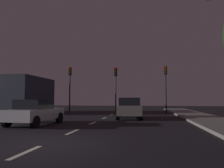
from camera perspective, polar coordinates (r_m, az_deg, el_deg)
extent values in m
plane|color=black|center=(14.22, -4.48, -9.99)|extent=(80.00, 80.00, 0.00)
cube|color=gray|center=(14.47, 26.24, -9.17)|extent=(3.00, 40.00, 0.15)
cube|color=silver|center=(6.60, -21.81, -16.39)|extent=(0.16, 1.60, 0.01)
cube|color=silver|center=(10.02, -10.41, -12.34)|extent=(0.16, 1.60, 0.01)
cube|color=silver|center=(13.64, -5.07, -10.21)|extent=(0.16, 1.60, 0.01)
cube|color=silver|center=(17.34, -2.01, -8.95)|extent=(0.16, 1.60, 0.01)
cube|color=silver|center=(21.07, -0.05, -8.11)|extent=(0.16, 1.60, 0.01)
cube|color=silver|center=(24.82, 1.32, -7.52)|extent=(0.16, 1.60, 0.01)
cube|color=silver|center=(28.59, 2.32, -7.09)|extent=(0.16, 1.60, 0.01)
cylinder|color=black|center=(24.66, -11.11, -1.55)|extent=(0.14, 0.14, 5.10)
cube|color=#382D0C|center=(24.85, -11.04, 3.30)|extent=(0.32, 0.24, 0.90)
sphere|color=red|center=(24.74, -11.15, 4.04)|extent=(0.20, 0.20, 0.20)
sphere|color=#3F2D0C|center=(24.70, -11.16, 3.35)|extent=(0.20, 0.20, 0.20)
sphere|color=#0C3319|center=(24.66, -11.17, 2.66)|extent=(0.20, 0.20, 0.20)
cylinder|color=#2D2D30|center=(23.40, 0.97, -1.69)|extent=(0.14, 0.14, 4.93)
cube|color=black|center=(23.58, 0.96, 3.21)|extent=(0.32, 0.24, 0.90)
sphere|color=red|center=(23.46, 0.91, 3.99)|extent=(0.20, 0.20, 0.20)
sphere|color=#3F2D0C|center=(23.42, 0.91, 3.26)|extent=(0.20, 0.20, 0.20)
sphere|color=#0C3319|center=(23.38, 0.91, 2.53)|extent=(0.20, 0.20, 0.20)
cylinder|color=black|center=(23.28, 14.03, -1.47)|extent=(0.14, 0.14, 5.00)
cube|color=#382D0C|center=(23.46, 13.94, 3.54)|extent=(0.32, 0.24, 0.90)
sphere|color=red|center=(23.35, 13.96, 4.32)|extent=(0.20, 0.20, 0.20)
sphere|color=#3F2D0C|center=(23.31, 13.98, 3.59)|extent=(0.20, 0.20, 0.20)
sphere|color=#0C3319|center=(23.27, 13.99, 2.86)|extent=(0.20, 0.20, 0.20)
cube|color=gray|center=(16.78, 4.63, -6.82)|extent=(2.03, 4.11, 0.70)
cube|color=black|center=(16.57, 4.62, -4.64)|extent=(1.67, 1.90, 0.58)
cylinder|color=black|center=(18.27, 2.06, -7.71)|extent=(0.26, 0.65, 0.64)
cylinder|color=black|center=(18.26, 7.25, -7.68)|extent=(0.26, 0.65, 0.64)
cylinder|color=black|center=(15.39, 1.54, -8.36)|extent=(0.26, 0.65, 0.64)
cylinder|color=black|center=(15.38, 7.71, -8.33)|extent=(0.26, 0.65, 0.64)
cube|color=silver|center=(13.28, -19.52, -7.49)|extent=(1.98, 3.94, 0.60)
cube|color=black|center=(13.09, -19.90, -5.05)|extent=(1.64, 1.82, 0.53)
cylinder|color=black|center=(14.89, -19.47, -8.26)|extent=(0.26, 0.65, 0.64)
cylinder|color=black|center=(14.11, -13.72, -8.62)|extent=(0.26, 0.65, 0.64)
cylinder|color=black|center=(12.64, -26.07, -8.84)|extent=(0.26, 0.65, 0.64)
cylinder|color=black|center=(11.71, -19.67, -9.42)|extent=(0.26, 0.65, 0.64)
cube|color=#333847|center=(26.13, -23.34, -2.73)|extent=(5.32, 6.70, 3.92)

